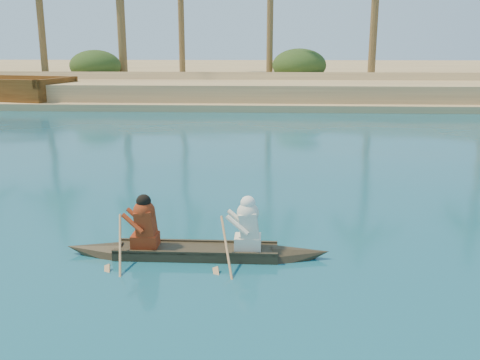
# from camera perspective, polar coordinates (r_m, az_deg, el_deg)

# --- Properties ---
(sandy_embankment) EXTENTS (150.00, 51.00, 1.50)m
(sandy_embankment) POSITION_cam_1_polar(r_m,az_deg,el_deg) (52.99, -2.76, 11.08)
(sandy_embankment) COLOR tan
(sandy_embankment) RESTS_ON ground
(shrub_cluster) EXTENTS (100.00, 6.00, 2.40)m
(shrub_cluster) POSITION_cam_1_polar(r_m,az_deg,el_deg) (37.70, -5.16, 10.79)
(shrub_cluster) COLOR #213613
(shrub_cluster) RESTS_ON ground
(canoe) EXTENTS (4.40, 0.58, 1.21)m
(canoe) POSITION_cam_1_polar(r_m,az_deg,el_deg) (8.94, -4.68, -6.72)
(canoe) COLOR #352D1C
(canoe) RESTS_ON ground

